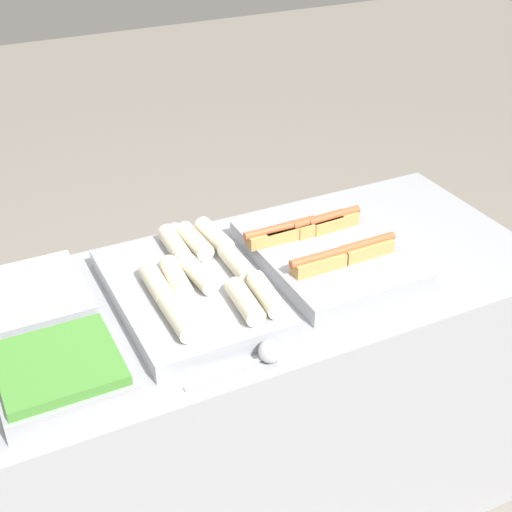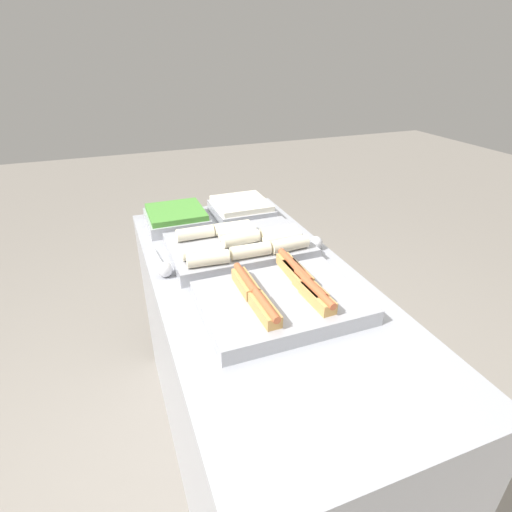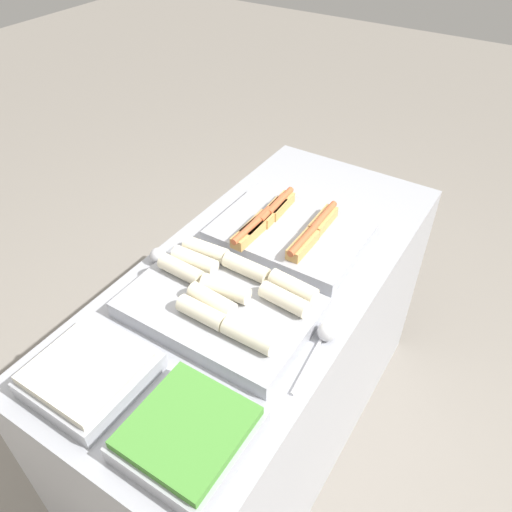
# 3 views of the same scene
# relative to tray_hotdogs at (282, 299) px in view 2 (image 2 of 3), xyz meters

# --- Properties ---
(ground_plane) EXTENTS (12.00, 12.00, 0.00)m
(ground_plane) POSITION_rel_tray_hotdogs_xyz_m (-0.18, -0.01, -0.94)
(ground_plane) COLOR gray
(counter) EXTENTS (1.53, 0.70, 0.91)m
(counter) POSITION_rel_tray_hotdogs_xyz_m (-0.18, -0.01, -0.49)
(counter) COLOR #A8AAB2
(counter) RESTS_ON ground_plane
(tray_hotdogs) EXTENTS (0.38, 0.48, 0.10)m
(tray_hotdogs) POSITION_rel_tray_hotdogs_xyz_m (0.00, 0.00, 0.00)
(tray_hotdogs) COLOR #A8AAB2
(tray_hotdogs) RESTS_ON counter
(tray_wraps) EXTENTS (0.36, 0.53, 0.10)m
(tray_wraps) POSITION_rel_tray_hotdogs_xyz_m (-0.39, -0.01, 0.00)
(tray_wraps) COLOR #A8AAB2
(tray_wraps) RESTS_ON counter
(tray_side_front) EXTENTS (0.27, 0.26, 0.07)m
(tray_side_front) POSITION_rel_tray_hotdogs_xyz_m (-0.76, -0.18, 0.00)
(tray_side_front) COLOR #A8AAB2
(tray_side_front) RESTS_ON counter
(tray_side_back) EXTENTS (0.27, 0.26, 0.07)m
(tray_side_back) POSITION_rel_tray_hotdogs_xyz_m (-0.76, 0.13, 0.00)
(tray_side_back) COLOR #A8AAB2
(tray_side_back) RESTS_ON counter
(serving_spoon_near) EXTENTS (0.24, 0.05, 0.05)m
(serving_spoon_near) POSITION_rel_tray_hotdogs_xyz_m (-0.34, -0.30, -0.01)
(serving_spoon_near) COLOR silver
(serving_spoon_near) RESTS_ON counter
(serving_spoon_far) EXTENTS (0.24, 0.05, 0.05)m
(serving_spoon_far) POSITION_rel_tray_hotdogs_xyz_m (-0.34, 0.29, -0.01)
(serving_spoon_far) COLOR silver
(serving_spoon_far) RESTS_ON counter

